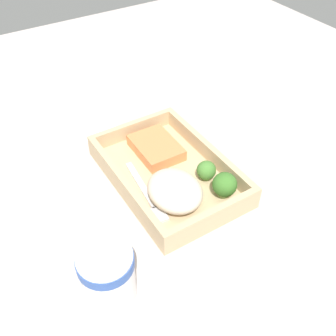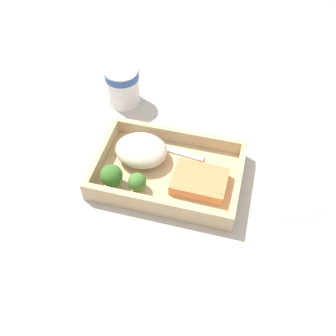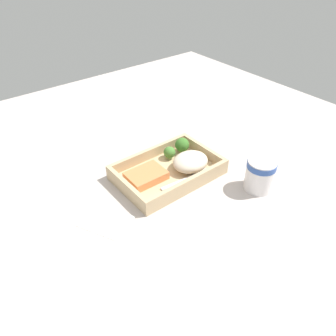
{
  "view_description": "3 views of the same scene",
  "coord_description": "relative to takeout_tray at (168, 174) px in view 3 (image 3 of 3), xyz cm",
  "views": [
    {
      "loc": [
        44.45,
        -27.58,
        50.68
      ],
      "look_at": [
        0.0,
        0.0,
        2.7
      ],
      "focal_mm": 42.0,
      "sensor_mm": 36.0,
      "label": 1
    },
    {
      "loc": [
        -12.0,
        46.42,
        61.97
      ],
      "look_at": [
        0.0,
        0.0,
        2.7
      ],
      "focal_mm": 42.0,
      "sensor_mm": 36.0,
      "label": 2
    },
    {
      "loc": [
        -45.25,
        -57.05,
        57.21
      ],
      "look_at": [
        0.0,
        0.0,
        2.7
      ],
      "focal_mm": 35.0,
      "sensor_mm": 36.0,
      "label": 3
    }
  ],
  "objects": [
    {
      "name": "tray_rim",
      "position": [
        0.0,
        0.0,
        2.2
      ],
      "size": [
        28.42,
        18.95,
        3.21
      ],
      "color": "tan",
      "rests_on": "takeout_tray"
    },
    {
      "name": "salmon_fillet",
      "position": [
        -6.55,
        1.33,
        1.72
      ],
      "size": [
        10.44,
        7.76,
        2.23
      ],
      "primitive_type": "cube",
      "rotation": [
        0.0,
        0.0,
        -0.02
      ],
      "color": "#E7854D",
      "rests_on": "takeout_tray"
    },
    {
      "name": "mashed_potatoes",
      "position": [
        6.12,
        -2.44,
        2.91
      ],
      "size": [
        10.52,
        8.87,
        4.61
      ],
      "primitive_type": "ellipsoid",
      "color": "beige",
      "rests_on": "takeout_tray"
    },
    {
      "name": "takeout_tray",
      "position": [
        0.0,
        0.0,
        0.0
      ],
      "size": [
        28.42,
        18.95,
        1.2
      ],
      "primitive_type": "cube",
      "color": "tan",
      "rests_on": "ground_plane"
    },
    {
      "name": "broccoli_floret_2",
      "position": [
        4.64,
        5.14,
        2.63
      ],
      "size": [
        3.49,
        3.49,
        3.84
      ],
      "color": "#7D9D5A",
      "rests_on": "takeout_tray"
    },
    {
      "name": "paper_cup",
      "position": [
        15.5,
        -19.15,
        4.39
      ],
      "size": [
        7.6,
        7.6,
        8.93
      ],
      "color": "white",
      "rests_on": "ground_plane"
    },
    {
      "name": "fork",
      "position": [
        2.57,
        -5.92,
        0.82
      ],
      "size": [
        15.89,
        3.33,
        0.44
      ],
      "color": "silver",
      "rests_on": "takeout_tray"
    },
    {
      "name": "receipt_slip",
      "position": [
        -23.36,
        -3.28,
        -0.48
      ],
      "size": [
        14.12,
        16.78,
        0.24
      ],
      "primitive_type": "cube",
      "rotation": [
        0.0,
        0.0,
        0.47
      ],
      "color": "white",
      "rests_on": "ground_plane"
    },
    {
      "name": "ground_plane",
      "position": [
        0.0,
        0.0,
        -1.6
      ],
      "size": [
        160.0,
        160.0,
        2.0
      ],
      "primitive_type": "cube",
      "color": "#BFB2AC"
    },
    {
      "name": "broccoli_floret_1",
      "position": [
        9.62,
        5.3,
        3.16
      ],
      "size": [
        4.28,
        4.28,
        4.79
      ],
      "color": "#8AAE5D",
      "rests_on": "takeout_tray"
    }
  ]
}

